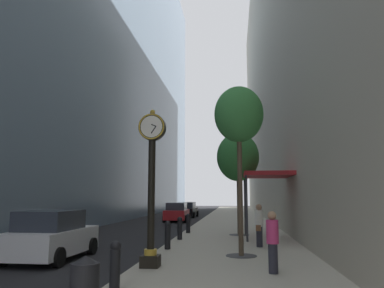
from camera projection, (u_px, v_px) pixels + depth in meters
ground_plane at (198, 223)px, 31.18m from camera, size 110.00×110.00×0.00m
sidewalk_right at (234, 220)px, 33.80m from camera, size 5.97×80.00×0.14m
building_block_left at (90, 24)px, 38.21m from camera, size 9.00×80.00×39.77m
building_block_right at (310, 43)px, 35.27m from camera, size 9.00×80.00×33.49m
street_clock at (152, 178)px, 11.44m from camera, size 0.84×0.55×4.83m
bollard_nearest at (115, 264)px, 8.39m from camera, size 0.25×0.25×1.10m
bollard_third at (168, 234)px, 14.92m from camera, size 0.25×0.25×1.10m
bollard_fourth at (180, 228)px, 18.18m from camera, size 0.25×0.25×1.10m
bollard_fifth at (188, 223)px, 21.45m from camera, size 0.25×0.25×1.10m
street_tree_near at (239, 116)px, 13.83m from camera, size 1.83×1.83×6.19m
street_tree_mid_near at (238, 157)px, 20.84m from camera, size 2.36×2.36×5.66m
trash_bin at (84, 285)px, 6.60m from camera, size 0.53×0.53×1.05m
pedestrian_walking at (259, 224)px, 15.58m from camera, size 0.40×0.50×1.77m
pedestrian_by_clock at (273, 240)px, 10.29m from camera, size 0.42×0.42×1.69m
storefront_awning at (266, 176)px, 19.10m from camera, size 2.40×3.60×3.30m
car_red_near at (177, 212)px, 33.03m from camera, size 2.13×4.49×1.67m
car_black_mid at (187, 210)px, 39.61m from camera, size 2.08×4.36×1.62m
car_white_far at (52, 236)px, 13.21m from camera, size 2.15×4.04×1.74m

